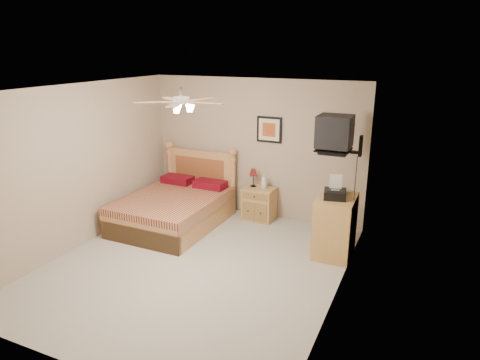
{
  "coord_description": "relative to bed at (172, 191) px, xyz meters",
  "views": [
    {
      "loc": [
        2.85,
        -4.75,
        3.01
      ],
      "look_at": [
        0.3,
        0.9,
        1.07
      ],
      "focal_mm": 32.0,
      "sensor_mm": 36.0,
      "label": 1
    }
  ],
  "objects": [
    {
      "name": "wall_back",
      "position": [
        1.09,
        1.13,
        0.62
      ],
      "size": [
        4.0,
        0.04,
        2.5
      ],
      "primitive_type": "cube",
      "color": "tan",
      "rests_on": "ground"
    },
    {
      "name": "nightstand",
      "position": [
        1.27,
        0.88,
        -0.34
      ],
      "size": [
        0.55,
        0.42,
        0.59
      ],
      "primitive_type": "cube",
      "rotation": [
        0.0,
        0.0,
        -0.02
      ],
      "color": "#A57948",
      "rests_on": "ground"
    },
    {
      "name": "bed",
      "position": [
        0.0,
        0.0,
        0.0
      ],
      "size": [
        1.52,
        1.98,
        1.27
      ],
      "primitive_type": null,
      "rotation": [
        0.0,
        0.0,
        -0.02
      ],
      "color": "#C07E48",
      "rests_on": "ground"
    },
    {
      "name": "lotion_bottle",
      "position": [
        1.35,
        0.91,
        0.09
      ],
      "size": [
        0.11,
        0.11,
        0.27
      ],
      "primitive_type": "imported",
      "rotation": [
        0.0,
        0.0,
        0.11
      ],
      "color": "silver",
      "rests_on": "nightstand"
    },
    {
      "name": "fax_machine",
      "position": [
        2.79,
        0.01,
        0.44
      ],
      "size": [
        0.37,
        0.39,
        0.33
      ],
      "primitive_type": null,
      "rotation": [
        0.0,
        0.0,
        0.21
      ],
      "color": "black",
      "rests_on": "dresser"
    },
    {
      "name": "floor",
      "position": [
        1.09,
        -1.12,
        -0.63
      ],
      "size": [
        4.5,
        4.5,
        0.0
      ],
      "primitive_type": "plane",
      "color": "#A8A398",
      "rests_on": "ground"
    },
    {
      "name": "wall_front",
      "position": [
        1.09,
        -3.37,
        0.62
      ],
      "size": [
        4.0,
        0.04,
        2.5
      ],
      "primitive_type": "cube",
      "color": "tan",
      "rests_on": "ground"
    },
    {
      "name": "framed_picture",
      "position": [
        1.36,
        1.11,
        0.99
      ],
      "size": [
        0.46,
        0.04,
        0.46
      ],
      "primitive_type": "cube",
      "color": "black",
      "rests_on": "wall_back"
    },
    {
      "name": "wall_right",
      "position": [
        3.09,
        -1.12,
        0.62
      ],
      "size": [
        0.04,
        4.5,
        2.5
      ],
      "primitive_type": "cube",
      "color": "tan",
      "rests_on": "ground"
    },
    {
      "name": "ceiling",
      "position": [
        1.09,
        -1.12,
        1.87
      ],
      "size": [
        4.0,
        4.5,
        0.04
      ],
      "primitive_type": "cube",
      "color": "white",
      "rests_on": "ground"
    },
    {
      "name": "dresser",
      "position": [
        2.82,
        0.08,
        -0.18
      ],
      "size": [
        0.55,
        0.78,
        0.91
      ],
      "primitive_type": "cube",
      "rotation": [
        0.0,
        0.0,
        0.02
      ],
      "color": "#C1844C",
      "rests_on": "ground"
    },
    {
      "name": "table_lamp",
      "position": [
        1.13,
        0.94,
        0.12
      ],
      "size": [
        0.22,
        0.22,
        0.33
      ],
      "primitive_type": null,
      "rotation": [
        0.0,
        0.0,
        -0.28
      ],
      "color": "maroon",
      "rests_on": "nightstand"
    },
    {
      "name": "wall_tv",
      "position": [
        2.84,
        0.22,
        1.18
      ],
      "size": [
        0.56,
        0.46,
        0.58
      ],
      "primitive_type": null,
      "color": "black",
      "rests_on": "wall_right"
    },
    {
      "name": "magazine_upper",
      "position": [
        2.77,
        0.34,
        0.31
      ],
      "size": [
        0.23,
        0.28,
        0.02
      ],
      "primitive_type": "imported",
      "rotation": [
        0.0,
        0.0,
        0.25
      ],
      "color": "tan",
      "rests_on": "magazine_lower"
    },
    {
      "name": "magazine_lower",
      "position": [
        2.73,
        0.33,
        0.29
      ],
      "size": [
        0.25,
        0.3,
        0.02
      ],
      "primitive_type": "imported",
      "rotation": [
        0.0,
        0.0,
        0.22
      ],
      "color": "#AFA48F",
      "rests_on": "dresser"
    },
    {
      "name": "wall_left",
      "position": [
        -0.91,
        -1.12,
        0.62
      ],
      "size": [
        0.04,
        4.5,
        2.5
      ],
      "primitive_type": "cube",
      "color": "tan",
      "rests_on": "ground"
    },
    {
      "name": "ceiling_fan",
      "position": [
        1.09,
        -1.32,
        1.73
      ],
      "size": [
        1.14,
        1.14,
        0.28
      ],
      "primitive_type": null,
      "color": "silver",
      "rests_on": "ceiling"
    }
  ]
}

